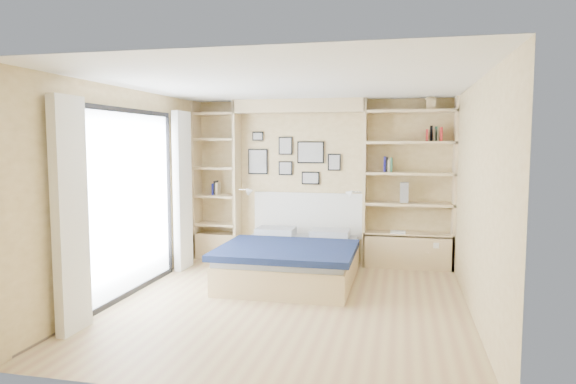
# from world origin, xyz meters

# --- Properties ---
(ground) EXTENTS (4.50, 4.50, 0.00)m
(ground) POSITION_xyz_m (0.00, 0.00, 0.00)
(ground) COLOR tan
(ground) RESTS_ON ground
(room_shell) EXTENTS (4.50, 4.50, 4.50)m
(room_shell) POSITION_xyz_m (-0.39, 1.52, 1.08)
(room_shell) COLOR #D7BD87
(room_shell) RESTS_ON ground
(bed) EXTENTS (1.74, 2.27, 1.07)m
(bed) POSITION_xyz_m (-0.18, 1.05, 0.28)
(bed) COLOR tan
(bed) RESTS_ON ground
(photo_gallery) EXTENTS (1.48, 0.02, 0.82)m
(photo_gallery) POSITION_xyz_m (-0.45, 2.22, 1.60)
(photo_gallery) COLOR black
(photo_gallery) RESTS_ON ground
(reading_lamps) EXTENTS (1.92, 0.12, 0.15)m
(reading_lamps) POSITION_xyz_m (-0.30, 2.00, 1.10)
(reading_lamps) COLOR silver
(reading_lamps) RESTS_ON ground
(shelf_decor) EXTENTS (3.49, 0.23, 2.03)m
(shelf_decor) POSITION_xyz_m (1.08, 2.07, 1.69)
(shelf_decor) COLOR navy
(shelf_decor) RESTS_ON ground
(deck) EXTENTS (3.20, 4.00, 0.05)m
(deck) POSITION_xyz_m (-3.60, 0.00, 0.00)
(deck) COLOR #6B5C4F
(deck) RESTS_ON ground
(deck_chair) EXTENTS (0.69, 0.86, 0.75)m
(deck_chair) POSITION_xyz_m (-3.03, 1.25, 0.36)
(deck_chair) COLOR tan
(deck_chair) RESTS_ON ground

